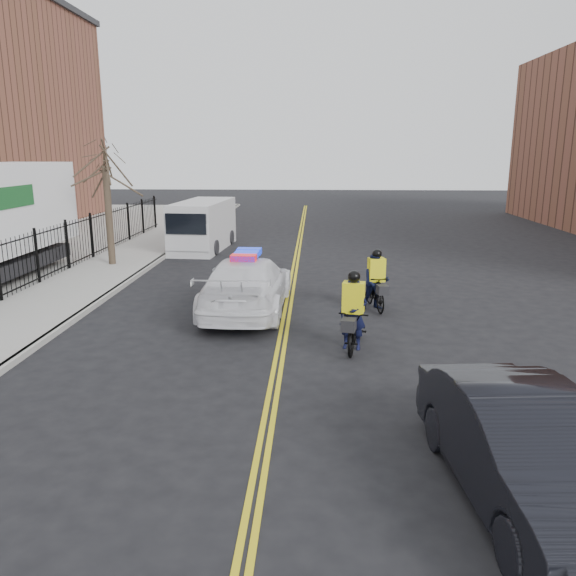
{
  "coord_description": "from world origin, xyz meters",
  "views": [
    {
      "loc": [
        0.78,
        -12.58,
        4.67
      ],
      "look_at": [
        0.13,
        1.31,
        1.3
      ],
      "focal_mm": 35.0,
      "sensor_mm": 36.0,
      "label": 1
    }
  ],
  "objects_px": {
    "police_cruiser": "(247,284)",
    "cyclist_near": "(353,322)",
    "dark_sedan": "(525,450)",
    "cargo_van": "(202,226)",
    "cyclist_far": "(376,286)"
  },
  "relations": [
    {
      "from": "police_cruiser",
      "to": "cyclist_near",
      "type": "distance_m",
      "value": 4.31
    },
    {
      "from": "police_cruiser",
      "to": "dark_sedan",
      "type": "relative_size",
      "value": 1.23
    },
    {
      "from": "dark_sedan",
      "to": "police_cruiser",
      "type": "bearing_deg",
      "value": 112.0
    },
    {
      "from": "cargo_van",
      "to": "dark_sedan",
      "type": "bearing_deg",
      "value": -63.23
    },
    {
      "from": "dark_sedan",
      "to": "cyclist_near",
      "type": "distance_m",
      "value": 6.39
    },
    {
      "from": "cyclist_far",
      "to": "cargo_van",
      "type": "bearing_deg",
      "value": 114.01
    },
    {
      "from": "dark_sedan",
      "to": "cargo_van",
      "type": "height_order",
      "value": "cargo_van"
    },
    {
      "from": "dark_sedan",
      "to": "cyclist_far",
      "type": "bearing_deg",
      "value": 90.09
    },
    {
      "from": "cargo_van",
      "to": "cyclist_near",
      "type": "bearing_deg",
      "value": -61.12
    },
    {
      "from": "cyclist_near",
      "to": "cyclist_far",
      "type": "height_order",
      "value": "cyclist_near"
    },
    {
      "from": "dark_sedan",
      "to": "cyclist_near",
      "type": "height_order",
      "value": "cyclist_near"
    },
    {
      "from": "cargo_van",
      "to": "cyclist_near",
      "type": "relative_size",
      "value": 2.77
    },
    {
      "from": "police_cruiser",
      "to": "cyclist_far",
      "type": "height_order",
      "value": "cyclist_far"
    },
    {
      "from": "police_cruiser",
      "to": "cyclist_far",
      "type": "distance_m",
      "value": 3.9
    },
    {
      "from": "dark_sedan",
      "to": "cyclist_far",
      "type": "distance_m",
      "value": 9.72
    }
  ]
}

